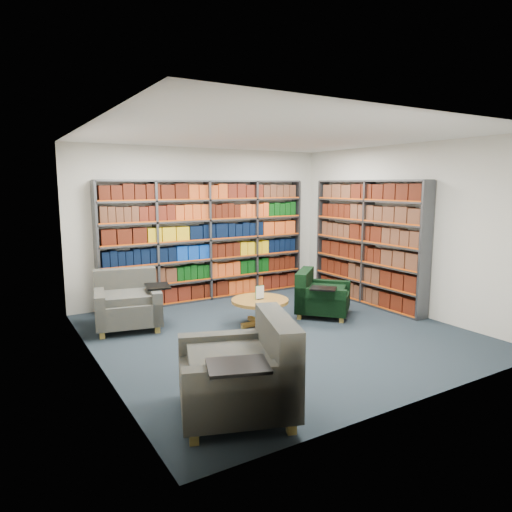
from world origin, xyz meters
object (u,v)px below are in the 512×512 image
chair_teal_left (127,304)px  chair_teal_front (246,376)px  coffee_table (260,304)px  chair_green_right (318,297)px

chair_teal_left → chair_teal_front: 3.27m
coffee_table → chair_teal_left: bearing=150.1°
chair_teal_left → chair_green_right: bearing=-19.5°
chair_teal_front → coffee_table: 2.73m
chair_teal_left → chair_green_right: chair_teal_left is taller
chair_teal_front → chair_teal_left: bearing=93.7°
chair_teal_front → coffee_table: chair_teal_front is taller
chair_teal_front → coffee_table: bearing=55.9°
chair_green_right → chair_teal_front: (-2.65, -2.25, 0.08)m
chair_green_right → coffee_table: bearing=179.3°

